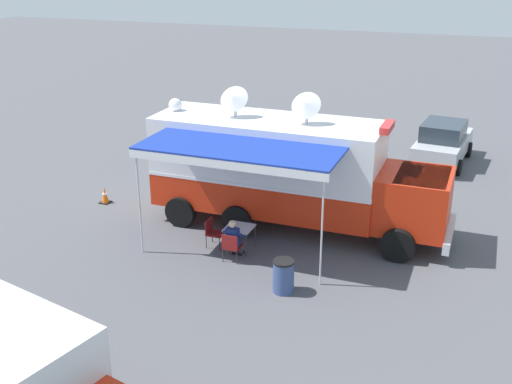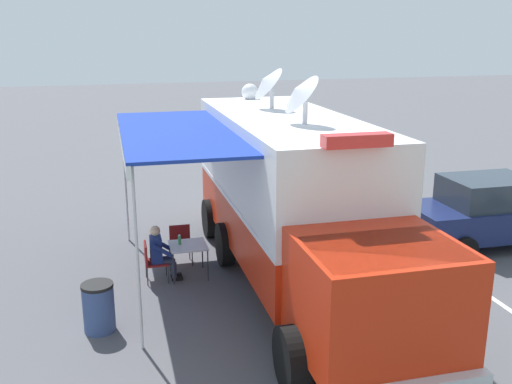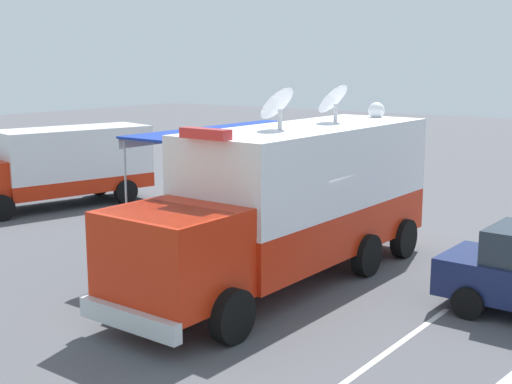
{
  "view_description": "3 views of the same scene",
  "coord_description": "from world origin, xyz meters",
  "views": [
    {
      "loc": [
        18.2,
        5.94,
        8.59
      ],
      "look_at": [
        1.13,
        0.01,
        1.5
      ],
      "focal_mm": 44.49,
      "sensor_mm": 36.0,
      "label": 1
    },
    {
      "loc": [
        3.99,
        11.67,
        5.23
      ],
      "look_at": [
        0.47,
        -0.64,
        1.67
      ],
      "focal_mm": 40.71,
      "sensor_mm": 36.0,
      "label": 2
    },
    {
      "loc": [
        -8.29,
        13.76,
        4.95
      ],
      "look_at": [
        2.12,
        -0.76,
        1.59
      ],
      "focal_mm": 48.61,
      "sensor_mm": 36.0,
      "label": 3
    }
  ],
  "objects": [
    {
      "name": "seated_responder",
      "position": [
        2.77,
        -0.1,
        0.65
      ],
      "size": [
        0.67,
        0.56,
        1.25
      ],
      "color": "navy",
      "rests_on": "ground"
    },
    {
      "name": "command_truck",
      "position": [
        0.05,
        0.75,
        1.95
      ],
      "size": [
        5.02,
        9.56,
        4.53
      ],
      "color": "red",
      "rests_on": "ground"
    },
    {
      "name": "lot_stripe",
      "position": [
        -3.57,
        2.98,
        0.0
      ],
      "size": [
        0.26,
        4.8,
        0.01
      ],
      "primitive_type": "cube",
      "rotation": [
        0.0,
        0.0,
        -0.03
      ],
      "color": "silver",
      "rests_on": "ground"
    },
    {
      "name": "trash_bin",
      "position": [
        4.11,
        1.81,
        0.46
      ],
      "size": [
        0.57,
        0.57,
        0.91
      ],
      "color": "#384C7F",
      "rests_on": "ground"
    },
    {
      "name": "water_bottle",
      "position": [
        2.32,
        -0.24,
        0.83
      ],
      "size": [
        0.07,
        0.07,
        0.22
      ],
      "color": "#3F9959",
      "rests_on": "folding_table"
    },
    {
      "name": "ground_plane",
      "position": [
        0.0,
        0.0,
        0.0
      ],
      "size": [
        100.0,
        100.0,
        0.0
      ],
      "primitive_type": "plane",
      "color": "#515156"
    },
    {
      "name": "car_far_corner",
      "position": [
        -8.23,
        4.99,
        0.88
      ],
      "size": [
        4.39,
        2.4,
        1.76
      ],
      "color": "#B2B5BA",
      "rests_on": "ground"
    },
    {
      "name": "car_behind_truck",
      "position": [
        -5.44,
        0.0,
        0.88
      ],
      "size": [
        4.26,
        2.13,
        1.76
      ],
      "color": "navy",
      "rests_on": "ground"
    },
    {
      "name": "folding_chair_beside_table",
      "position": [
        2.2,
        -1.01,
        0.51
      ],
      "size": [
        0.49,
        0.49,
        0.87
      ],
      "color": "maroon",
      "rests_on": "ground"
    },
    {
      "name": "folding_chair_at_table",
      "position": [
        2.96,
        -0.11,
        0.51
      ],
      "size": [
        0.49,
        0.49,
        0.87
      ],
      "color": "maroon",
      "rests_on": "ground"
    },
    {
      "name": "folding_table",
      "position": [
        2.16,
        -0.16,
        0.67
      ],
      "size": [
        0.82,
        0.82,
        0.73
      ],
      "color": "silver",
      "rests_on": "ground"
    },
    {
      "name": "traffic_cone",
      "position": [
        0.27,
        -5.96,
        0.28
      ],
      "size": [
        0.36,
        0.36,
        0.58
      ],
      "color": "black",
      "rests_on": "ground"
    }
  ]
}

